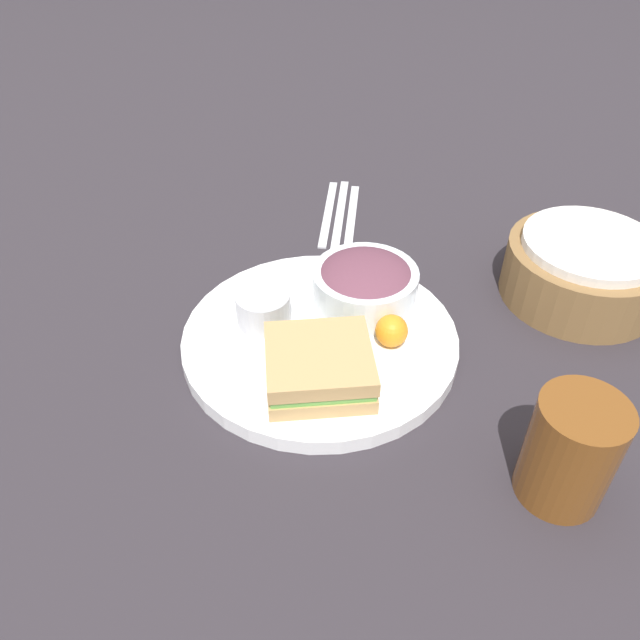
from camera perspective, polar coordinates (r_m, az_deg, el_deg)
ground_plane at (r=0.72m, az=-0.00°, el=-2.34°), size 4.00×4.00×0.00m
plate at (r=0.71m, az=-0.00°, el=-1.80°), size 0.31×0.31×0.02m
sandwich at (r=0.64m, az=-0.09°, el=-4.28°), size 0.11×0.11×0.04m
salad_bowl at (r=0.73m, az=4.15°, el=3.40°), size 0.12×0.12×0.06m
dressing_cup at (r=0.71m, az=-5.21°, el=1.07°), size 0.06×0.06×0.04m
orange_wedge at (r=0.69m, az=6.56°, el=-0.99°), size 0.04×0.04×0.04m
drink_glass at (r=0.59m, az=21.92°, el=-11.07°), size 0.08×0.08×0.11m
bread_basket at (r=0.83m, az=22.95°, el=4.28°), size 0.19×0.19×0.08m
fork at (r=0.96m, az=0.75°, el=9.82°), size 0.19×0.06×0.01m
knife at (r=0.96m, az=1.84°, el=9.76°), size 0.20×0.06×0.01m
spoon at (r=0.95m, az=2.94°, el=9.70°), size 0.17×0.05×0.01m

